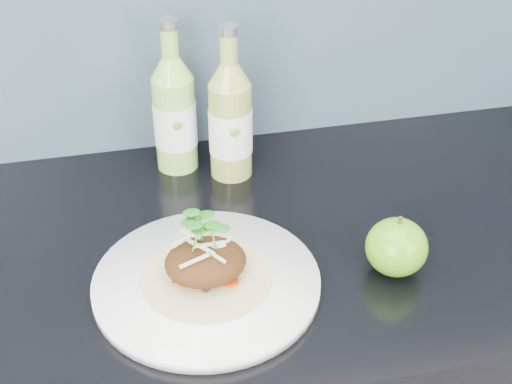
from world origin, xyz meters
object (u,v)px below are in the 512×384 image
green_apple (397,247)px  dinner_plate (207,283)px  cider_bottle_left (175,114)px  cider_bottle_right (230,121)px

green_apple → dinner_plate: bearing=175.3°
green_apple → cider_bottle_left: cider_bottle_left is taller
dinner_plate → cider_bottle_right: (0.09, 0.27, 0.09)m
dinner_plate → cider_bottle_right: bearing=72.2°
dinner_plate → cider_bottle_right: size_ratio=1.46×
cider_bottle_left → cider_bottle_right: 0.09m
green_apple → cider_bottle_left: size_ratio=0.35×
dinner_plate → green_apple: size_ratio=4.17×
cider_bottle_left → cider_bottle_right: same height
cider_bottle_left → green_apple: bearing=-38.8°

